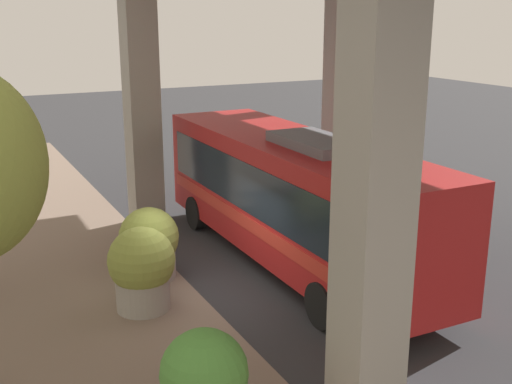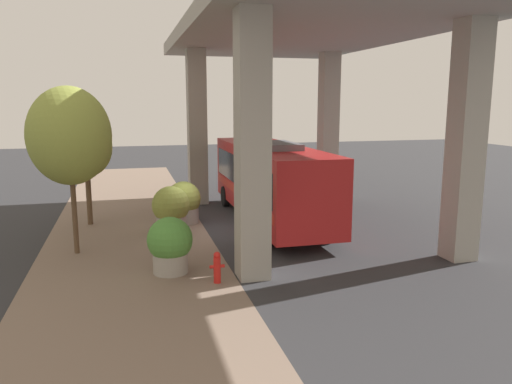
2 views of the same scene
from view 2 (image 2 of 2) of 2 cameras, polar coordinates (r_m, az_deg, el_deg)
ground_plane at (r=20.15m, az=-5.71°, el=-4.44°), size 80.00×80.00×0.00m
sidewalk_strip at (r=19.92m, az=-14.30°, el=-4.86°), size 6.00×40.00×0.02m
overpass at (r=20.57m, az=5.43°, el=15.98°), size 9.40×19.20×8.22m
bus at (r=21.18m, az=1.66°, el=1.59°), size 2.76×10.45×3.50m
fire_hydrant at (r=14.36m, az=-4.47°, el=-8.59°), size 0.43×0.21×0.93m
planter_front at (r=19.71m, az=-9.69°, el=-2.01°), size 1.47×1.47×1.88m
planter_middle at (r=21.33m, az=-8.26°, el=-1.24°), size 1.46×1.46×1.79m
planter_back at (r=15.23m, az=-9.79°, el=-5.97°), size 1.37×1.37×1.73m
street_tree_near at (r=17.52m, az=-20.55°, el=5.99°), size 2.70×2.70×5.62m
street_tree_far at (r=21.67m, az=-18.87°, el=4.90°), size 2.10×2.10×4.56m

